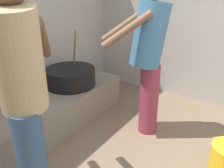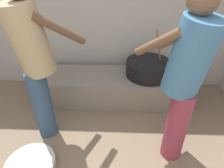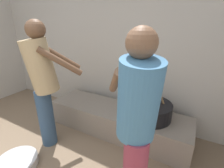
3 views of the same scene
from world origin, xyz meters
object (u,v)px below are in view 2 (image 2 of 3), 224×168
(cook_in_blue_shirt, at_px, (185,77))
(cook_in_tan_shirt, at_px, (34,58))
(cooking_pot_main, at_px, (148,68))
(metal_mixing_bowl, at_px, (31,166))

(cook_in_blue_shirt, relative_size, cook_in_tan_shirt, 0.97)
(cooking_pot_main, bearing_deg, cook_in_blue_shirt, -81.35)
(cooking_pot_main, distance_m, cook_in_tan_shirt, 1.43)
(cook_in_blue_shirt, bearing_deg, metal_mixing_bowl, -169.00)
(cook_in_tan_shirt, distance_m, metal_mixing_bowl, 1.02)
(cooking_pot_main, height_order, cook_in_blue_shirt, cook_in_blue_shirt)
(cook_in_blue_shirt, xyz_separation_m, cook_in_tan_shirt, (-1.31, 0.23, 0.04))
(cooking_pot_main, relative_size, metal_mixing_bowl, 1.44)
(cooking_pot_main, height_order, metal_mixing_bowl, cooking_pot_main)
(cook_in_blue_shirt, relative_size, metal_mixing_bowl, 3.44)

